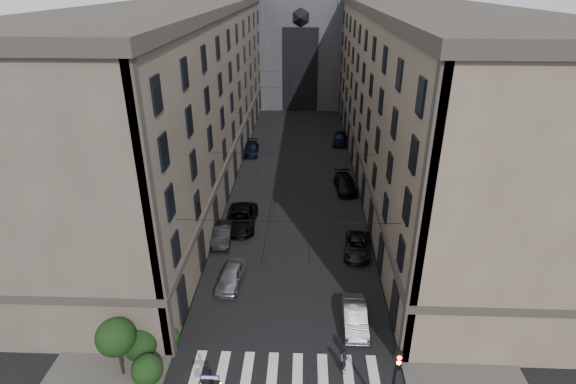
# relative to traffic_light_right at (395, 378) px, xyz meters

# --- Properties ---
(sidewalk_left) EXTENTS (7.00, 80.00, 0.15)m
(sidewalk_left) POSITION_rel_traffic_light_right_xyz_m (-16.10, 34.08, -3.21)
(sidewalk_left) COLOR #383533
(sidewalk_left) RESTS_ON ground
(sidewalk_right) EXTENTS (7.00, 80.00, 0.15)m
(sidewalk_right) POSITION_rel_traffic_light_right_xyz_m (4.90, 34.08, -3.21)
(sidewalk_right) COLOR #383533
(sidewalk_right) RESTS_ON ground
(zebra_crossing) EXTENTS (11.00, 3.20, 0.01)m
(zebra_crossing) POSITION_rel_traffic_light_right_xyz_m (-5.60, 3.08, -3.28)
(zebra_crossing) COLOR beige
(zebra_crossing) RESTS_ON ground
(building_left) EXTENTS (13.60, 60.60, 18.85)m
(building_left) POSITION_rel_traffic_light_right_xyz_m (-19.04, 34.08, 6.06)
(building_left) COLOR #50483D
(building_left) RESTS_ON ground
(building_right) EXTENTS (13.60, 60.60, 18.85)m
(building_right) POSITION_rel_traffic_light_right_xyz_m (7.84, 34.08, 6.06)
(building_right) COLOR brown
(building_right) RESTS_ON ground
(traffic_light_right) EXTENTS (0.34, 0.50, 5.20)m
(traffic_light_right) POSITION_rel_traffic_light_right_xyz_m (0.00, 0.00, 0.00)
(traffic_light_right) COLOR black
(traffic_light_right) RESTS_ON ground
(shrub_cluster) EXTENTS (3.90, 4.40, 3.90)m
(shrub_cluster) POSITION_rel_traffic_light_right_xyz_m (-14.32, 3.09, -1.49)
(shrub_cluster) COLOR black
(shrub_cluster) RESTS_ON sidewalk_left
(tram_wires) EXTENTS (14.00, 60.00, 0.43)m
(tram_wires) POSITION_rel_traffic_light_right_xyz_m (-5.60, 33.71, 3.96)
(tram_wires) COLOR black
(tram_wires) RESTS_ON ground
(car_left_near) EXTENTS (2.16, 4.43, 1.45)m
(car_left_near) POSITION_rel_traffic_light_right_xyz_m (-10.07, 11.55, -2.56)
(car_left_near) COLOR gray
(car_left_near) RESTS_ON ground
(car_left_midnear) EXTENTS (1.79, 4.50, 1.46)m
(car_left_midnear) POSITION_rel_traffic_light_right_xyz_m (-11.79, 17.68, -2.56)
(car_left_midnear) COLOR black
(car_left_midnear) RESTS_ON ground
(car_left_midfar) EXTENTS (2.80, 5.96, 1.65)m
(car_left_midfar) POSITION_rel_traffic_light_right_xyz_m (-10.48, 20.44, -2.47)
(car_left_midfar) COLOR black
(car_left_midfar) RESTS_ON ground
(car_left_far) EXTENTS (2.20, 4.96, 1.41)m
(car_left_far) POSITION_rel_traffic_light_right_xyz_m (-11.79, 40.03, -2.58)
(car_left_far) COLOR black
(car_left_far) RESTS_ON ground
(car_right_near) EXTENTS (1.54, 4.39, 1.44)m
(car_right_near) POSITION_rel_traffic_light_right_xyz_m (-1.11, 7.37, -2.57)
(car_right_near) COLOR gray
(car_right_near) RESTS_ON ground
(car_right_midnear) EXTENTS (2.72, 4.88, 1.29)m
(car_right_midnear) POSITION_rel_traffic_light_right_xyz_m (-0.03, 16.29, -2.64)
(car_right_midnear) COLOR black
(car_right_midnear) RESTS_ON ground
(car_right_midfar) EXTENTS (2.57, 5.40, 1.52)m
(car_right_midfar) POSITION_rel_traffic_light_right_xyz_m (-0.10, 28.94, -2.53)
(car_right_midfar) COLOR black
(car_right_midfar) RESTS_ON ground
(car_right_far) EXTENTS (2.48, 4.89, 1.60)m
(car_right_far) POSITION_rel_traffic_light_right_xyz_m (0.38, 44.53, -2.49)
(car_right_far) COLOR black
(car_right_far) RESTS_ON ground
(pedestrian) EXTENTS (0.57, 0.67, 1.55)m
(pedestrian) POSITION_rel_traffic_light_right_xyz_m (-2.13, 3.36, -2.51)
(pedestrian) COLOR black
(pedestrian) RESTS_ON ground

